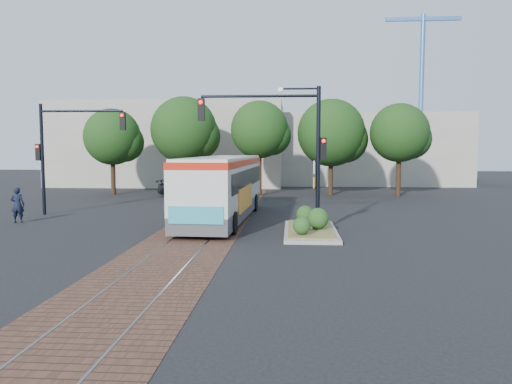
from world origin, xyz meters
TOP-DOWN VIEW (x-y plane):
  - ground at (0.00, 0.00)m, footprint 120.00×120.00m
  - trackbed at (0.00, 4.00)m, footprint 3.60×40.00m
  - tree_row at (1.21, 16.42)m, footprint 26.40×5.60m
  - warehouses at (-0.53, 28.75)m, footprint 40.00×13.00m
  - crane at (18.00, 34.00)m, footprint 8.00×0.50m
  - city_bus at (0.54, 2.68)m, footprint 2.98×12.00m
  - traffic_island at (4.82, -0.90)m, footprint 2.20×5.20m
  - signal_pole_main at (3.86, -0.81)m, footprint 5.49×0.46m
  - signal_pole_left at (-8.37, 4.00)m, footprint 4.99×0.34m
  - officer at (-9.30, 1.01)m, footprint 0.70×0.52m
  - parked_car at (-4.00, 14.74)m, footprint 4.60×2.85m

SIDE VIEW (x-z plane):
  - ground at x=0.00m, z-range 0.00..0.00m
  - trackbed at x=0.00m, z-range 0.00..0.02m
  - traffic_island at x=4.82m, z-range -0.24..0.89m
  - parked_car at x=-4.00m, z-range 0.00..1.24m
  - officer at x=-9.30m, z-range 0.00..1.74m
  - city_bus at x=0.54m, z-range 0.18..3.37m
  - warehouses at x=-0.53m, z-range -0.19..7.81m
  - signal_pole_left at x=-8.37m, z-range 0.86..6.86m
  - signal_pole_main at x=3.86m, z-range 1.16..7.16m
  - tree_row at x=1.21m, z-range 1.01..8.69m
  - crane at x=18.00m, z-range 1.88..19.88m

